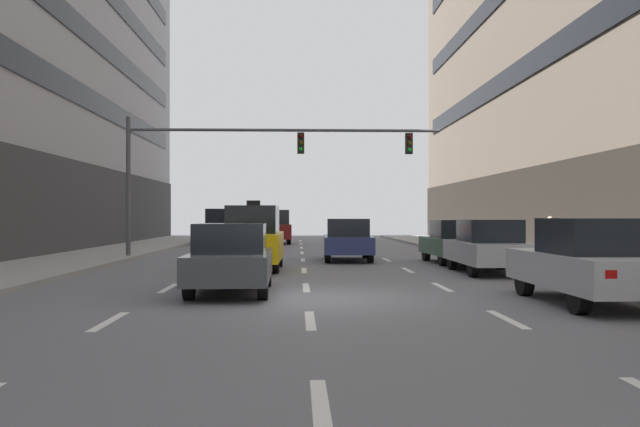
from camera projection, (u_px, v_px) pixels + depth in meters
ground_plane at (307, 298)px, 13.96m from camera, size 120.00×120.00×0.00m
lane_stripe_l1_s3 at (109, 321)px, 10.85m from camera, size 0.16×2.00×0.01m
lane_stripe_l1_s4 at (169, 288)px, 15.85m from camera, size 0.16×2.00×0.01m
lane_stripe_l1_s5 at (199, 271)px, 20.85m from camera, size 0.16×2.00×0.01m
lane_stripe_l1_s6 at (218, 260)px, 25.84m from camera, size 0.16×2.00×0.01m
lane_stripe_l1_s7 at (231, 253)px, 30.84m from camera, size 0.16×2.00×0.01m
lane_stripe_l1_s8 at (240, 248)px, 35.84m from camera, size 0.16×2.00×0.01m
lane_stripe_l1_s9 at (247, 244)px, 40.84m from camera, size 0.16×2.00×0.01m
lane_stripe_l1_s10 at (253, 241)px, 45.83m from camera, size 0.16×2.00×0.01m
lane_stripe_l2_s2 at (321, 407)px, 5.97m from camera, size 0.16×2.00×0.01m
lane_stripe_l2_s3 at (310, 320)px, 10.96m from camera, size 0.16×2.00×0.01m
lane_stripe_l2_s4 at (306, 287)px, 15.96m from camera, size 0.16×2.00×0.01m
lane_stripe_l2_s5 at (304, 270)px, 20.96m from camera, size 0.16×2.00×0.01m
lane_stripe_l2_s6 at (303, 260)px, 25.96m from camera, size 0.16×2.00×0.01m
lane_stripe_l2_s7 at (302, 253)px, 30.95m from camera, size 0.16×2.00×0.01m
lane_stripe_l2_s8 at (301, 248)px, 35.95m from camera, size 0.16×2.00×0.01m
lane_stripe_l2_s9 at (301, 244)px, 40.95m from camera, size 0.16×2.00×0.01m
lane_stripe_l2_s10 at (300, 241)px, 45.94m from camera, size 0.16×2.00×0.01m
lane_stripe_l3_s3 at (507, 319)px, 11.08m from camera, size 0.16×2.00×0.01m
lane_stripe_l3_s4 at (442, 287)px, 16.07m from camera, size 0.16×2.00×0.01m
lane_stripe_l3_s5 at (408, 270)px, 21.07m from camera, size 0.16×2.00×0.01m
lane_stripe_l3_s6 at (386, 260)px, 26.07m from camera, size 0.16×2.00×0.01m
lane_stripe_l3_s7 at (372, 253)px, 31.06m from camera, size 0.16×2.00×0.01m
lane_stripe_l3_s8 at (362, 248)px, 36.06m from camera, size 0.16×2.00×0.01m
lane_stripe_l3_s9 at (354, 244)px, 41.06m from camera, size 0.16×2.00×0.01m
lane_stripe_l3_s10 at (348, 241)px, 46.06m from camera, size 0.16×2.00×0.01m
taxi_driving_0 at (253, 238)px, 21.16m from camera, size 1.83×4.24×2.21m
car_driving_1 at (221, 226)px, 41.46m from camera, size 1.96×4.49×2.15m
car_driving_2 at (348, 240)px, 25.62m from camera, size 1.93×4.35×1.61m
car_driving_3 at (276, 227)px, 41.09m from camera, size 1.96×4.36×2.08m
car_driving_4 at (231, 259)px, 14.85m from camera, size 1.79×4.16×1.55m
car_parked_1 at (591, 262)px, 12.96m from camera, size 1.89×4.48×1.68m
car_parked_2 at (488, 247)px, 19.95m from camera, size 1.83×4.30×1.61m
car_parked_3 at (455, 242)px, 24.15m from camera, size 1.87×4.25×1.58m
traffic_signal_0 at (249, 154)px, 26.71m from camera, size 12.60×0.35×5.54m
pedestrian_0 at (550, 233)px, 26.51m from camera, size 0.51×0.29×1.56m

